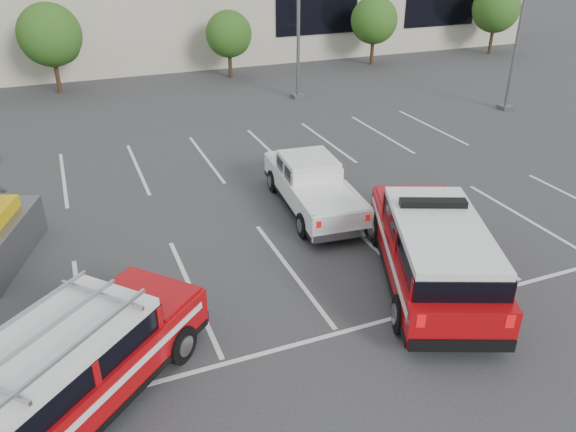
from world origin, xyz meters
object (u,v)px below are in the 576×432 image
tree_mid_right (230,36)px  light_pole_right (524,2)px  fire_chief_suv (432,255)px  tree_right (375,22)px  tree_far_right (496,10)px  tree_mid_left (52,37)px  white_pickup (312,190)px  ladder_suv (78,369)px

tree_mid_right → light_pole_right: (10.91, -12.05, 2.68)m
light_pole_right → fire_chief_suv: 18.14m
tree_mid_right → fire_chief_suv: bearing=-94.9°
fire_chief_suv → tree_right: bearing=86.0°
tree_far_right → fire_chief_suv: 32.66m
tree_right → light_pole_right: (0.91, -12.05, 2.41)m
tree_mid_left → white_pickup: (7.01, -18.78, -2.38)m
tree_mid_left → ladder_suv: (-0.61, -24.92, -2.19)m
tree_mid_left → tree_right: tree_mid_left is taller
tree_mid_left → white_pickup: size_ratio=0.88×
fire_chief_suv → ladder_suv: 8.62m
tree_mid_left → tree_right: (20.00, -0.00, -0.27)m
white_pickup → ladder_suv: 9.79m
tree_mid_right → white_pickup: tree_mid_right is taller
tree_mid_left → tree_right: size_ratio=1.10×
light_pole_right → fire_chief_suv: (-12.95, -11.96, -4.29)m
tree_mid_right → white_pickup: size_ratio=0.72×
tree_mid_left → fire_chief_suv: bearing=-71.7°
tree_right → fire_chief_suv: tree_right is taller
ladder_suv → white_pickup: bearing=86.9°
tree_mid_right → light_pole_right: bearing=-47.8°
tree_right → tree_far_right: tree_far_right is taller
tree_far_right → ladder_suv: 39.53m
light_pole_right → white_pickup: (-13.90, -6.73, -4.53)m
tree_far_right → light_pole_right: light_pole_right is taller
tree_right → ladder_suv: 32.40m
tree_mid_left → tree_far_right: (30.00, 0.00, 0.00)m
tree_far_right → white_pickup: bearing=-140.8°
light_pole_right → tree_right: bearing=94.3°
tree_mid_left → tree_far_right: 30.00m
tree_mid_left → tree_mid_right: bearing=-0.0°
tree_far_right → ladder_suv: (-30.61, -24.92, -2.19)m
tree_mid_right → tree_right: size_ratio=0.90×
tree_right → light_pole_right: size_ratio=0.43×
light_pole_right → white_pickup: bearing=-154.2°
tree_mid_right → ladder_suv: (-10.61, -24.92, -1.66)m
fire_chief_suv → ladder_suv: size_ratio=1.22×
light_pole_right → tree_far_right: bearing=53.0°
tree_mid_right → light_pole_right: size_ratio=0.39×
tree_right → white_pickup: bearing=-124.7°
tree_mid_right → light_pole_right: 16.47m
tree_far_right → white_pickup: tree_far_right is taller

